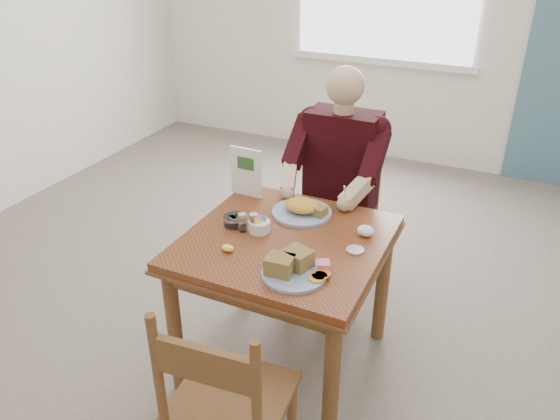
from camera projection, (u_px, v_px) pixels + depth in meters
The scene contains 15 objects.
floor at pixel (285, 359), 2.89m from camera, with size 6.00×6.00×0.00m, color #655951.
wall_back at pixel (432, 8), 4.63m from camera, with size 5.50×5.50×0.00m, color white.
lemon_wedge at pixel (228, 248), 2.42m from camera, with size 0.06×0.04×0.03m, color #F8F434.
napkin at pixel (366, 231), 2.54m from camera, with size 0.08×0.07×0.05m, color white.
metal_dish at pixel (355, 250), 2.43m from camera, with size 0.08×0.08×0.01m, color silver.
table at pixel (285, 258), 2.59m from camera, with size 0.92×0.92×0.75m.
chair_far at pixel (340, 215), 3.30m from camera, with size 0.42×0.42×0.95m.
chair_near at pixel (226, 406), 2.00m from camera, with size 0.46×0.46×0.95m.
diner at pixel (337, 170), 3.07m from camera, with size 0.53×0.56×1.39m.
near_plate at pixel (293, 267), 2.26m from camera, with size 0.30×0.29×0.09m.
far_plate at pixel (303, 209), 2.72m from camera, with size 0.36×0.36×0.08m.
caddy at pixel (259, 226), 2.58m from camera, with size 0.13×0.13×0.08m.
shakers at pixel (248, 222), 2.57m from camera, with size 0.10×0.08×0.09m.
creamer at pixel (235, 220), 2.63m from camera, with size 0.14×0.14×0.05m.
menu at pixel (246, 172), 2.87m from camera, with size 0.18×0.02×0.27m.
Camera 1 is at (0.90, -1.98, 2.05)m, focal length 35.00 mm.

